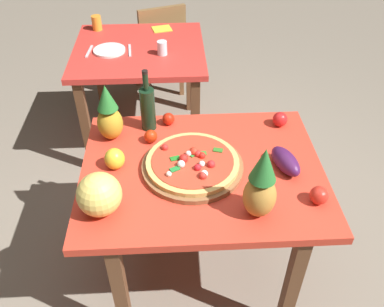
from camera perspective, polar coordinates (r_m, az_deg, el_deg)
ground_plane at (r=2.50m, az=1.14°, el=-15.34°), size 10.00×10.00×0.00m
display_table at (r=1.98m, az=1.38°, el=-4.20°), size 1.13×0.88×0.77m
background_table at (r=3.05m, az=-7.24°, el=12.37°), size 0.92×0.86×0.77m
dining_chair at (r=3.71m, az=-4.52°, el=14.78°), size 0.51×0.51×0.85m
pizza_board at (r=1.90m, az=0.08°, el=-1.83°), size 0.47×0.47×0.02m
pizza at (r=1.88m, az=0.09°, el=-1.23°), size 0.43×0.43×0.06m
wine_bottle at (r=2.10m, az=-6.17°, el=6.35°), size 0.08×0.08×0.33m
pineapple_left at (r=1.63m, az=9.56°, el=-4.51°), size 0.13×0.13×0.34m
pineapple_right at (r=2.06m, az=-11.47°, el=5.26°), size 0.13×0.13×0.30m
melon at (r=1.70m, az=-12.76°, el=-5.57°), size 0.18×0.18×0.18m
bell_pepper at (r=1.92m, az=-10.70°, el=-0.73°), size 0.09×0.09×0.10m
eggplant at (r=1.93m, az=12.86°, el=-1.04°), size 0.15×0.22×0.09m
tomato_at_corner at (r=1.81m, az=17.24°, el=-5.56°), size 0.08×0.08×0.08m
tomato_beside_pepper at (r=2.20m, az=12.13°, el=4.68°), size 0.08×0.08×0.08m
tomato_near_board at (r=2.06m, az=-5.75°, el=2.39°), size 0.07×0.07×0.07m
tomato_by_bottle at (r=2.17m, az=-3.29°, el=4.82°), size 0.06×0.06×0.06m
drinking_glass_juice at (r=3.32m, az=-13.10°, el=17.26°), size 0.07×0.07×0.11m
drinking_glass_water at (r=2.87m, az=-4.17°, el=14.42°), size 0.07×0.07×0.09m
dinner_plate at (r=2.98m, az=-11.40°, el=13.88°), size 0.22×0.22×0.02m
fork_utensil at (r=3.00m, az=-14.11°, el=13.61°), size 0.03×0.18×0.01m
knife_utensil at (r=2.96m, az=-8.64°, el=13.99°), size 0.03×0.18×0.01m
napkin_folded at (r=3.28m, az=-4.21°, el=16.89°), size 0.16×0.15×0.01m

